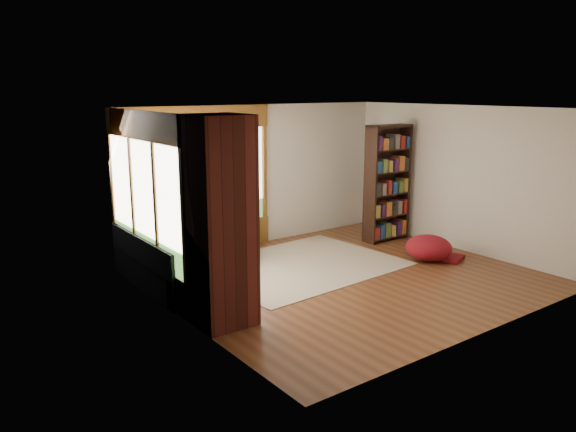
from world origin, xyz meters
TOP-DOWN VIEW (x-y plane):
  - floor at (0.00, 0.00)m, footprint 5.50×5.50m
  - ceiling at (0.00, 0.00)m, footprint 5.50×5.50m
  - wall_back at (0.00, 2.50)m, footprint 5.50×0.04m
  - wall_front at (0.00, -2.50)m, footprint 5.50×0.04m
  - wall_left at (-2.75, 0.00)m, footprint 0.04×5.00m
  - wall_right at (2.75, 0.00)m, footprint 0.04×5.00m
  - windows_back at (-1.20, 2.47)m, footprint 2.82×0.10m
  - windows_left at (-2.72, 1.20)m, footprint 0.10×2.62m
  - roller_blind at (-2.69, 2.03)m, footprint 0.03×0.72m
  - brick_chimney at (-2.40, -0.35)m, footprint 0.70×0.70m
  - sectional_sofa at (-1.95, 1.70)m, footprint 2.20×2.20m
  - area_rug at (-0.20, 0.90)m, footprint 3.32×2.62m
  - bookshelf at (2.14, 1.22)m, footprint 0.95×0.32m
  - pouf at (1.77, -0.15)m, footprint 0.88×0.88m
  - dog_tan at (-1.65, 1.55)m, footprint 0.88×0.93m
  - dog_brindle at (-1.98, 0.92)m, footprint 0.59×0.78m
  - throw_pillows at (-1.92, 1.85)m, footprint 1.98×1.68m

SIDE VIEW (x-z plane):
  - floor at x=0.00m, z-range 0.00..0.00m
  - area_rug at x=-0.20m, z-range 0.00..0.01m
  - pouf at x=1.77m, z-range 0.01..0.44m
  - sectional_sofa at x=-1.95m, z-range -0.10..0.70m
  - dog_brindle at x=-1.98m, z-range 0.54..0.93m
  - dog_tan at x=-1.65m, z-range 0.54..0.99m
  - throw_pillows at x=-1.92m, z-range 0.54..0.99m
  - bookshelf at x=2.14m, z-range 0.00..2.22m
  - wall_back at x=0.00m, z-range 0.00..2.60m
  - wall_front at x=0.00m, z-range 0.00..2.60m
  - wall_left at x=-2.75m, z-range 0.00..2.60m
  - wall_right at x=2.75m, z-range 0.00..2.60m
  - brick_chimney at x=-2.40m, z-range 0.00..2.60m
  - windows_back at x=-1.20m, z-range 0.40..2.30m
  - windows_left at x=-2.72m, z-range 0.40..2.30m
  - roller_blind at x=-2.69m, z-range 1.30..2.20m
  - ceiling at x=0.00m, z-range 2.60..2.60m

